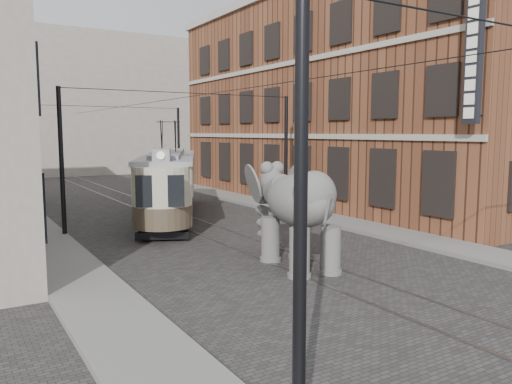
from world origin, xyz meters
TOP-DOWN VIEW (x-y plane):
  - ground at (0.00, 0.00)m, footprint 120.00×120.00m
  - tram_rails at (0.00, 0.00)m, footprint 1.54×80.00m
  - sidewalk_right at (6.00, 0.00)m, footprint 2.00×60.00m
  - sidewalk_left at (-6.50, 0.00)m, footprint 2.00×60.00m
  - brick_building at (11.00, 9.00)m, footprint 8.00×26.00m
  - distant_block at (0.00, 40.00)m, footprint 28.00×10.00m
  - catenary at (-0.20, 5.00)m, footprint 11.00×30.20m
  - tram at (-0.10, 8.48)m, footprint 7.23×11.95m
  - elephant at (-0.20, -2.59)m, footprint 3.68×5.68m

SIDE VIEW (x-z plane):
  - ground at x=0.00m, z-range 0.00..0.00m
  - tram_rails at x=0.00m, z-range 0.00..0.02m
  - sidewalk_right at x=6.00m, z-range 0.00..0.15m
  - sidewalk_left at x=-6.50m, z-range 0.00..0.15m
  - elephant at x=-0.20m, z-range 0.00..3.25m
  - tram at x=-0.10m, z-range 0.00..4.76m
  - catenary at x=-0.20m, z-range 0.00..6.00m
  - brick_building at x=11.00m, z-range 0.00..12.00m
  - distant_block at x=0.00m, z-range 0.00..14.00m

